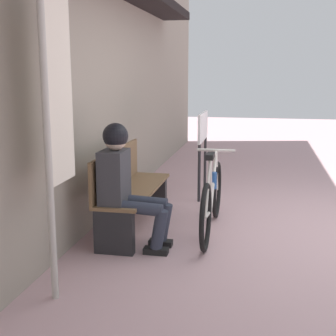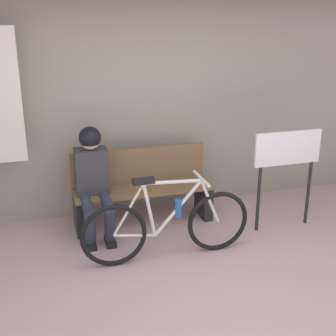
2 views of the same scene
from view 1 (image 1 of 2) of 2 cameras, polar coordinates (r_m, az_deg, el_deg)
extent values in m
plane|color=#C69EA3|center=(5.02, 19.74, -7.60)|extent=(24.00, 24.00, 0.00)
cube|color=#9E9384|center=(5.01, -9.20, 11.56)|extent=(12.00, 0.12, 3.20)
cube|color=brown|center=(4.81, -4.04, -2.65)|extent=(1.52, 0.42, 0.03)
cube|color=brown|center=(4.81, -6.32, -0.04)|extent=(1.52, 0.03, 0.40)
cube|color=#232326|center=(4.22, -6.57, -7.78)|extent=(0.10, 0.36, 0.40)
cube|color=#232326|center=(5.52, -2.06, -3.01)|extent=(0.10, 0.36, 0.40)
torus|color=black|center=(4.24, 4.61, -6.02)|extent=(0.63, 0.04, 0.63)
torus|color=black|center=(5.23, 5.97, -2.62)|extent=(0.63, 0.04, 0.63)
cylinder|color=silver|center=(4.67, 5.54, 1.57)|extent=(0.56, 0.03, 0.07)
cylinder|color=silver|center=(4.78, 5.54, -1.52)|extent=(0.48, 0.03, 0.53)
cylinder|color=silver|center=(4.50, 5.18, -2.12)|extent=(0.14, 0.03, 0.55)
cylinder|color=silver|center=(4.43, 4.91, -5.61)|extent=(0.40, 0.03, 0.08)
cylinder|color=silver|center=(4.31, 4.90, -2.37)|extent=(0.31, 0.02, 0.50)
cylinder|color=silver|center=(5.08, 5.93, -0.40)|extent=(0.21, 0.03, 0.47)
cube|color=black|center=(4.39, 5.17, 1.46)|extent=(0.20, 0.07, 0.05)
cylinder|color=silver|center=(4.95, 5.88, 2.17)|extent=(0.03, 0.40, 0.03)
cylinder|color=#235199|center=(4.78, 5.54, -1.52)|extent=(0.07, 0.07, 0.17)
cylinder|color=#2D3342|center=(4.15, -3.58, -4.90)|extent=(0.11, 0.43, 0.13)
cylinder|color=#2D3342|center=(4.16, -1.10, -7.49)|extent=(0.11, 0.17, 0.37)
cube|color=black|center=(4.24, -1.49, -10.06)|extent=(0.10, 0.22, 0.06)
cylinder|color=#2D3342|center=(4.33, -2.90, -4.16)|extent=(0.11, 0.43, 0.13)
cylinder|color=#2D3342|center=(4.35, -0.53, -6.65)|extent=(0.11, 0.17, 0.37)
cube|color=black|center=(4.42, -0.91, -9.12)|extent=(0.10, 0.22, 0.06)
cube|color=#38383D|center=(4.25, -6.57, -1.05)|extent=(0.34, 0.22, 0.48)
sphere|color=beige|center=(4.18, -6.42, 3.51)|extent=(0.20, 0.20, 0.20)
sphere|color=black|center=(4.18, -6.43, 3.92)|extent=(0.23, 0.23, 0.23)
cylinder|color=#B7B2A8|center=(3.25, -14.43, 2.02)|extent=(0.05, 0.05, 2.14)
cube|color=silver|center=(3.42, -13.13, 9.37)|extent=(0.40, 0.02, 1.33)
cylinder|color=#232326|center=(5.80, 3.82, -0.62)|extent=(0.04, 0.04, 0.73)
cylinder|color=#232326|center=(6.39, 4.54, 0.51)|extent=(0.04, 0.04, 0.73)
cube|color=white|center=(6.01, 4.27, 5.05)|extent=(0.76, 0.03, 0.36)
camera|label=2|loc=(4.84, 58.44, 15.31)|focal=50.00mm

